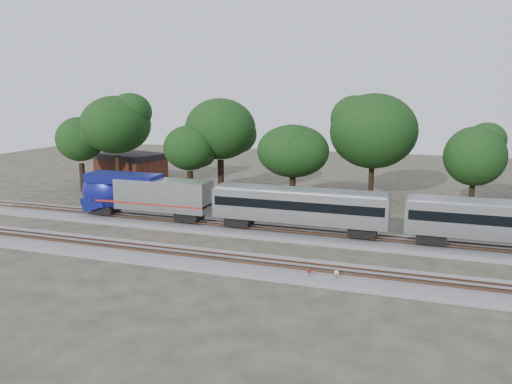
# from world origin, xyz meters

# --- Properties ---
(ground) EXTENTS (160.00, 160.00, 0.00)m
(ground) POSITION_xyz_m (0.00, 0.00, 0.00)
(ground) COLOR #383328
(ground) RESTS_ON ground
(track_far) EXTENTS (160.00, 5.00, 0.73)m
(track_far) POSITION_xyz_m (0.00, 6.00, 0.21)
(track_far) COLOR slate
(track_far) RESTS_ON ground
(track_near) EXTENTS (160.00, 5.00, 0.73)m
(track_near) POSITION_xyz_m (0.00, -4.00, 0.21)
(track_near) COLOR slate
(track_near) RESTS_ON ground
(switch_stand_red) EXTENTS (0.30, 0.12, 0.97)m
(switch_stand_red) POSITION_xyz_m (6.36, -5.56, 0.62)
(switch_stand_red) COLOR #512D19
(switch_stand_red) RESTS_ON ground
(switch_stand_white) EXTENTS (0.34, 0.10, 1.07)m
(switch_stand_white) POSITION_xyz_m (8.37, -5.32, 0.68)
(switch_stand_white) COLOR #512D19
(switch_stand_white) RESTS_ON ground
(switch_lever) EXTENTS (0.57, 0.45, 0.30)m
(switch_lever) POSITION_xyz_m (5.79, -5.28, 0.15)
(switch_lever) COLOR #512D19
(switch_lever) RESTS_ON ground
(brick_building) EXTENTS (11.24, 9.18, 4.71)m
(brick_building) POSITION_xyz_m (-29.87, 26.82, 2.37)
(brick_building) COLOR brown
(brick_building) RESTS_ON ground
(tree_0) EXTENTS (7.71, 7.71, 10.87)m
(tree_0) POSITION_xyz_m (-32.50, 18.33, 7.56)
(tree_0) COLOR black
(tree_0) RESTS_ON ground
(tree_1) EXTENTS (9.75, 9.75, 13.75)m
(tree_1) POSITION_xyz_m (-27.79, 20.37, 9.58)
(tree_1) COLOR black
(tree_1) RESTS_ON ground
(tree_2) EXTENTS (7.00, 7.00, 9.87)m
(tree_2) POSITION_xyz_m (-15.56, 18.83, 6.86)
(tree_2) COLOR black
(tree_2) RESTS_ON ground
(tree_3) EXTENTS (9.38, 9.38, 13.22)m
(tree_3) POSITION_xyz_m (-12.48, 22.12, 9.21)
(tree_3) COLOR black
(tree_3) RESTS_ON ground
(tree_4) EXTENTS (7.20, 7.20, 10.15)m
(tree_4) POSITION_xyz_m (-1.20, 18.05, 7.06)
(tree_4) COLOR black
(tree_4) RESTS_ON ground
(tree_5) EXTENTS (9.27, 9.27, 13.07)m
(tree_5) POSITION_xyz_m (7.45, 26.48, 9.11)
(tree_5) COLOR black
(tree_5) RESTS_ON ground
(tree_6) EXTENTS (6.97, 6.97, 9.83)m
(tree_6) POSITION_xyz_m (19.53, 21.73, 6.84)
(tree_6) COLOR black
(tree_6) RESTS_ON ground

